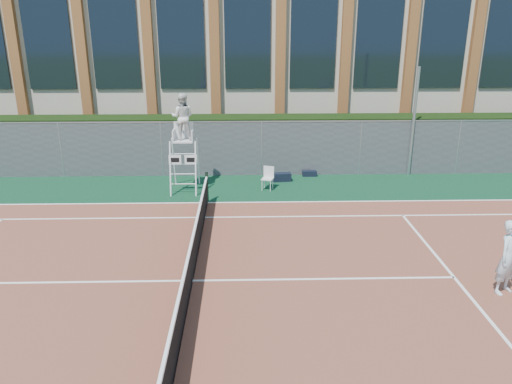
{
  "coord_description": "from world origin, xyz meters",
  "views": [
    {
      "loc": [
        1.27,
        -10.73,
        5.95
      ],
      "look_at": [
        1.63,
        3.0,
        1.26
      ],
      "focal_mm": 35.0,
      "sensor_mm": 36.0,
      "label": 1
    }
  ],
  "objects_px": {
    "umpire_chair": "(183,120)",
    "plastic_chair": "(268,176)",
    "tennis_player": "(509,257)",
    "steel_pole": "(413,123)"
  },
  "relations": [
    {
      "from": "umpire_chair",
      "to": "plastic_chair",
      "type": "xyz_separation_m",
      "value": [
        3.08,
        -0.05,
        -2.13
      ]
    },
    {
      "from": "tennis_player",
      "to": "plastic_chair",
      "type": "bearing_deg",
      "value": 123.3
    },
    {
      "from": "umpire_chair",
      "to": "tennis_player",
      "type": "distance_m",
      "value": 11.39
    },
    {
      "from": "plastic_chair",
      "to": "umpire_chair",
      "type": "bearing_deg",
      "value": 179.16
    },
    {
      "from": "steel_pole",
      "to": "plastic_chair",
      "type": "distance_m",
      "value": 6.31
    },
    {
      "from": "steel_pole",
      "to": "tennis_player",
      "type": "distance_m",
      "value": 9.53
    },
    {
      "from": "steel_pole",
      "to": "plastic_chair",
      "type": "relative_size",
      "value": 5.05
    },
    {
      "from": "tennis_player",
      "to": "umpire_chair",
      "type": "bearing_deg",
      "value": 136.41
    },
    {
      "from": "steel_pole",
      "to": "tennis_player",
      "type": "xyz_separation_m",
      "value": [
        -0.78,
        -9.41,
        -1.25
      ]
    },
    {
      "from": "steel_pole",
      "to": "umpire_chair",
      "type": "bearing_deg",
      "value": -169.53
    }
  ]
}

